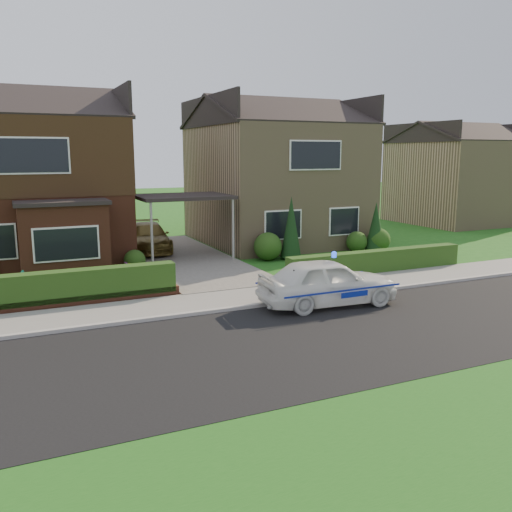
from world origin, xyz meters
TOP-DOWN VIEW (x-y plane):
  - ground at (0.00, 0.00)m, footprint 120.00×120.00m
  - road at (0.00, 0.00)m, footprint 60.00×6.00m
  - kerb at (0.00, 3.05)m, footprint 60.00×0.16m
  - sidewalk at (0.00, 4.10)m, footprint 60.00×2.00m
  - grass_verge at (0.00, -5.00)m, footprint 60.00×4.00m
  - driveway at (0.00, 11.00)m, footprint 3.80×12.00m
  - house_left at (-5.78, 13.90)m, footprint 7.50×9.53m
  - house_right at (5.80, 13.99)m, footprint 7.50×8.06m
  - carport_link at (0.00, 10.95)m, footprint 3.80×3.00m
  - dwarf_wall at (-5.80, 5.30)m, footprint 7.70×0.25m
  - hedge_left at (-5.80, 5.45)m, footprint 7.50×0.55m
  - hedge_right at (5.80, 5.35)m, footprint 7.50×0.55m
  - shrub_left_mid at (-4.00, 9.30)m, footprint 1.32×1.32m
  - shrub_left_near at (-2.40, 9.60)m, footprint 0.84×0.84m
  - shrub_right_near at (3.20, 9.40)m, footprint 1.20×1.20m
  - shrub_right_mid at (7.80, 9.50)m, footprint 0.96×0.96m
  - shrub_right_far at (8.80, 9.20)m, footprint 1.08×1.08m
  - conifer_a at (4.20, 9.20)m, footprint 0.90×0.90m
  - conifer_b at (8.60, 9.20)m, footprint 0.90×0.90m
  - neighbour_right at (20.00, 16.00)m, footprint 6.50×7.00m
  - police_car at (1.79, 2.40)m, footprint 3.83×4.27m
  - driveway_car at (-1.00, 13.17)m, footprint 2.23×4.46m
  - potted_plant_a at (-6.45, 7.35)m, footprint 0.49×0.39m
  - potted_plant_b at (-3.64, 6.00)m, footprint 0.51×0.50m
  - potted_plant_c at (-3.01, 7.71)m, footprint 0.49×0.49m

SIDE VIEW (x-z plane):
  - ground at x=0.00m, z-range 0.00..0.00m
  - road at x=0.00m, z-range -0.01..0.01m
  - grass_verge at x=0.00m, z-range -0.01..0.01m
  - hedge_left at x=-5.80m, z-range -0.45..0.45m
  - hedge_right at x=5.80m, z-range -0.40..0.40m
  - sidewalk at x=0.00m, z-range 0.00..0.10m
  - kerb at x=0.00m, z-range 0.00..0.12m
  - driveway at x=0.00m, z-range 0.00..0.12m
  - dwarf_wall at x=-5.80m, z-range 0.00..0.36m
  - potted_plant_b at x=-3.64m, z-range 0.00..0.73m
  - potted_plant_c at x=-3.01m, z-range 0.00..0.74m
  - potted_plant_a at x=-6.45m, z-range 0.00..0.81m
  - shrub_left_near at x=-2.40m, z-range 0.00..0.84m
  - shrub_right_mid at x=7.80m, z-range 0.00..0.96m
  - shrub_right_far at x=8.80m, z-range 0.00..1.08m
  - shrub_right_near at x=3.20m, z-range 0.00..1.20m
  - shrub_left_mid at x=-4.00m, z-range 0.00..1.32m
  - police_car at x=1.79m, z-range -0.08..1.50m
  - driveway_car at x=-1.00m, z-range 0.12..1.36m
  - conifer_b at x=8.60m, z-range 0.00..2.20m
  - conifer_a at x=4.20m, z-range 0.00..2.60m
  - neighbour_right at x=20.00m, z-range 0.00..5.20m
  - carport_link at x=0.00m, z-range 1.27..4.04m
  - house_right at x=5.80m, z-range 0.04..7.29m
  - house_left at x=-5.78m, z-range 0.19..7.44m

